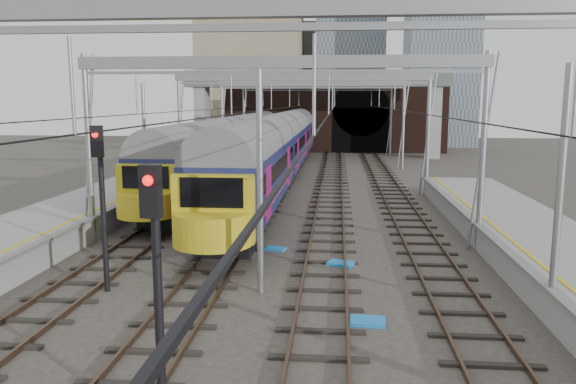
# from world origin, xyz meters

# --- Properties ---
(ground) EXTENTS (160.00, 160.00, 0.00)m
(ground) POSITION_xyz_m (0.00, 0.00, 0.00)
(ground) COLOR #38332D
(ground) RESTS_ON ground
(tracks) EXTENTS (14.40, 80.00, 0.22)m
(tracks) POSITION_xyz_m (0.00, 15.00, 0.02)
(tracks) COLOR #4C3828
(tracks) RESTS_ON ground
(overhead_line) EXTENTS (16.80, 80.00, 8.00)m
(overhead_line) POSITION_xyz_m (0.00, 21.49, 6.57)
(overhead_line) COLOR gray
(overhead_line) RESTS_ON ground
(retaining_wall) EXTENTS (28.00, 2.75, 9.00)m
(retaining_wall) POSITION_xyz_m (1.40, 51.93, 4.33)
(retaining_wall) COLOR black
(retaining_wall) RESTS_ON ground
(overbridge) EXTENTS (28.00, 3.00, 9.25)m
(overbridge) POSITION_xyz_m (0.00, 46.00, 7.27)
(overbridge) COLOR gray
(overbridge) RESTS_ON ground
(city_skyline) EXTENTS (37.50, 27.50, 60.00)m
(city_skyline) POSITION_xyz_m (2.73, 70.48, 17.09)
(city_skyline) COLOR tan
(city_skyline) RESTS_ON ground
(train_main) EXTENTS (3.04, 70.24, 5.15)m
(train_main) POSITION_xyz_m (-2.00, 39.15, 2.63)
(train_main) COLOR black
(train_main) RESTS_ON ground
(train_second) EXTENTS (2.82, 65.10, 4.84)m
(train_second) POSITION_xyz_m (-6.00, 41.22, 2.50)
(train_second) COLOR black
(train_second) RESTS_ON ground
(signal_near_left) EXTENTS (0.41, 0.48, 5.31)m
(signal_near_left) POSITION_xyz_m (-4.95, 1.62, 3.31)
(signal_near_left) COLOR black
(signal_near_left) RESTS_ON ground
(signal_near_centre) EXTENTS (0.38, 0.47, 5.00)m
(signal_near_centre) POSITION_xyz_m (-0.74, -5.86, 3.14)
(signal_near_centre) COLOR black
(signal_near_centre) RESTS_ON ground
(equip_cover_a) EXTENTS (0.93, 0.77, 0.09)m
(equip_cover_a) POSITION_xyz_m (-0.10, 7.17, 0.05)
(equip_cover_a) COLOR blue
(equip_cover_a) RESTS_ON ground
(equip_cover_b) EXTENTS (1.12, 0.96, 0.11)m
(equip_cover_b) POSITION_xyz_m (2.57, 5.27, 0.06)
(equip_cover_b) COLOR blue
(equip_cover_b) RESTS_ON ground
(equip_cover_c) EXTENTS (1.00, 0.73, 0.11)m
(equip_cover_c) POSITION_xyz_m (3.28, -0.25, 0.06)
(equip_cover_c) COLOR blue
(equip_cover_c) RESTS_ON ground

